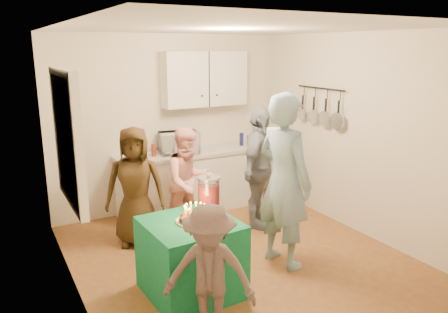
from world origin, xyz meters
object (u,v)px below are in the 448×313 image
counter (192,182)px  punch_jar (209,195)px  microwave (179,143)px  woman_back_center (189,182)px  woman_back_left (135,186)px  party_table (191,258)px  child_near_left (209,274)px  man_birthday (284,181)px  woman_back_right (259,168)px

counter → punch_jar: bearing=-109.9°
counter → microwave: (-0.20, 0.00, 0.63)m
punch_jar → woman_back_center: size_ratio=0.24×
punch_jar → woman_back_left: woman_back_left is taller
party_table → punch_jar: punch_jar is taller
woman_back_left → child_near_left: 2.13m
counter → punch_jar: 2.11m
counter → party_table: (-1.00, -2.11, -0.05)m
party_table → man_birthday: man_birthday is taller
party_table → woman_back_right: woman_back_right is taller
counter → woman_back_left: 1.36m
counter → party_table: 2.34m
woman_back_right → woman_back_center: bearing=125.5°
microwave → woman_back_left: woman_back_left is taller
microwave → party_table: bearing=-101.2°
counter → man_birthday: size_ratio=1.12×
punch_jar → microwave: bearing=75.5°
counter → punch_jar: punch_jar is taller
man_birthday → woman_back_center: man_birthday is taller
party_table → man_birthday: (1.17, 0.07, 0.60)m
party_table → woman_back_center: bearing=66.2°
man_birthday → child_near_left: man_birthday is taller
party_table → punch_jar: 0.65m
party_table → child_near_left: 0.79m
child_near_left → woman_back_center: bearing=109.2°
punch_jar → child_near_left: bearing=-116.9°
microwave → man_birthday: size_ratio=0.28×
counter → microwave: bearing=180.0°
counter → microwave: size_ratio=3.98×
microwave → child_near_left: bearing=-99.2°
party_table → woman_back_center: size_ratio=0.60×
man_birthday → microwave: bearing=-0.6°
man_birthday → woman_back_center: 1.42m
counter → woman_back_right: woman_back_right is taller
woman_back_left → woman_back_center: (0.70, -0.05, -0.03)m
counter → microwave: 0.66m
counter → party_table: counter is taller
woman_back_center → microwave: bearing=70.0°
woman_back_left → child_near_left: bearing=-68.0°
punch_jar → man_birthday: 0.88m
woman_back_left → woman_back_center: woman_back_left is taller
man_birthday → child_near_left: size_ratio=1.62×
woman_back_center → woman_back_right: 0.96m
party_table → child_near_left: child_near_left is taller
party_table → man_birthday: 1.31m
counter → child_near_left: size_ratio=1.83×
woman_back_center → child_near_left: bearing=-115.1°
microwave → child_near_left: (-0.97, -2.85, -0.46)m
man_birthday → woman_back_right: bearing=-29.6°
child_near_left → woman_back_left: bearing=127.6°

